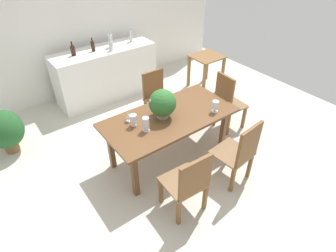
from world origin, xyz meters
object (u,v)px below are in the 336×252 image
Objects in this scene: crystal_vase_center_near at (133,119)px; kitchen_counter at (106,73)px; wine_glass at (128,115)px; wine_bottle_dark at (111,41)px; crystal_vase_right at (215,106)px; crystal_vase_left at (146,124)px; wine_bottle_tall at (73,50)px; chair_near_right at (240,151)px; dining_table at (170,121)px; flower_centerpiece at (162,104)px; side_table at (206,63)px; chair_foot_end at (227,101)px; chair_far_right at (157,95)px; potted_plant_floor at (5,130)px; chair_near_left at (189,182)px; wine_bottle_clear at (111,46)px; wine_bottle_green at (93,46)px; wine_bottle_amber at (131,36)px.

kitchen_counter is at bearing 73.66° from crystal_vase_center_near.
wine_glass is 2.19m from wine_bottle_dark.
crystal_vase_right is 1.16× the size of wine_glass.
crystal_vase_left is 0.79× the size of wine_bottle_tall.
wine_bottle_dark is (-0.13, 3.19, 0.58)m from chair_near_right.
flower_centerpiece is (-0.09, 0.04, 0.30)m from dining_table.
dining_table reaches higher than side_table.
kitchen_counter is at bearing 29.82° from chair_foot_end.
chair_foot_end is (0.78, -0.92, 0.04)m from chair_far_right.
flower_centerpiece is at bearing -67.54° from chair_near_right.
crystal_vase_center_near is 0.24× the size of potted_plant_floor.
kitchen_counter is at bearing 76.61° from crystal_vase_left.
crystal_vase_left is 1.15× the size of crystal_vase_right.
dining_table is 1.99× the size of chair_near_left.
chair_near_right is at bearing -102.87° from crystal_vase_right.
flower_centerpiece reaches higher than chair_far_right.
chair_far_right is at bearing 36.44° from wine_glass.
crystal_vase_center_near is at bearing -110.14° from wine_bottle_clear.
dining_table is at bearing -92.86° from kitchen_counter.
flower_centerpiece is at bearing -120.05° from chair_far_right.
wine_bottle_green is at bearing 104.10° from crystal_vase_right.
wine_bottle_clear is (0.65, 2.15, 0.22)m from crystal_vase_left.
kitchen_counter is (-0.31, 1.31, -0.01)m from chair_far_right.
crystal_vase_center_near is at bearing -101.92° from wine_bottle_green.
chair_near_left is 1.10m from crystal_vase_center_near.
flower_centerpiece is 0.76m from crystal_vase_right.
side_table is at bearing -22.63° from wine_bottle_clear.
wine_bottle_clear is 2.28m from potted_plant_floor.
wine_glass is 0.54× the size of wine_bottle_amber.
wine_bottle_clear is at bearing 100.50° from chair_far_right.
chair_far_right is at bearing -84.66° from wine_bottle_dark.
flower_centerpiece is (0.34, 0.98, 0.45)m from chair_near_left.
potted_plant_floor is at bearing 139.53° from flower_centerpiece.
chair_near_left is at bearing 124.05° from chair_foot_end.
chair_foot_end reaches higher than crystal_vase_right.
flower_centerpiece reaches higher than chair_near_right.
wine_bottle_clear reaches higher than chair_near_right.
chair_near_left is 1.88m from chair_foot_end.
crystal_vase_center_near is (-0.07, 0.18, -0.00)m from crystal_vase_left.
dining_table is 7.43× the size of wine_bottle_tall.
potted_plant_floor is (-3.89, 0.27, -0.13)m from side_table.
wine_bottle_clear is 0.67m from wine_bottle_tall.
chair_near_left is 1.35× the size of side_table.
wine_bottle_dark is (0.19, 0.01, 0.62)m from kitchen_counter.
wine_bottle_clear is at bearing -160.48° from wine_bottle_amber.
flower_centerpiece is 1.65× the size of wine_bottle_green.
wine_glass is at bearing -92.47° from wine_bottle_tall.
wine_bottle_amber is at bearing 19.52° from wine_bottle_clear.
wine_bottle_green is at bearing -93.58° from chair_near_left.
chair_foot_end is (1.20, 0.01, -0.11)m from dining_table.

